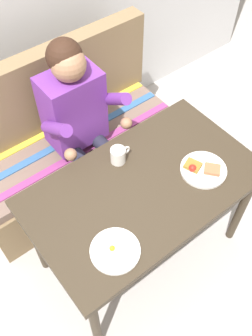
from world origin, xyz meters
The scene contains 7 objects.
ground_plane centered at (0.00, 0.00, 0.00)m, with size 8.00×8.00×0.00m, color #ABA5A0.
table centered at (0.00, 0.00, 0.65)m, with size 1.20×0.70×0.73m.
couch centered at (0.00, 0.76, 0.33)m, with size 1.44×0.56×1.00m.
person centered at (0.01, 0.59, 0.74)m, with size 0.45×0.61×1.21m.
plate_breakfast centered at (0.30, -0.12, 0.74)m, with size 0.24×0.24×0.05m.
plate_eggs centered at (-0.33, -0.20, 0.74)m, with size 0.23×0.23×0.04m.
coffee_mug centered at (0.00, 0.21, 0.78)m, with size 0.12×0.08×0.09m.
Camera 1 is at (-0.75, -0.81, 2.29)m, focal length 40.40 mm.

